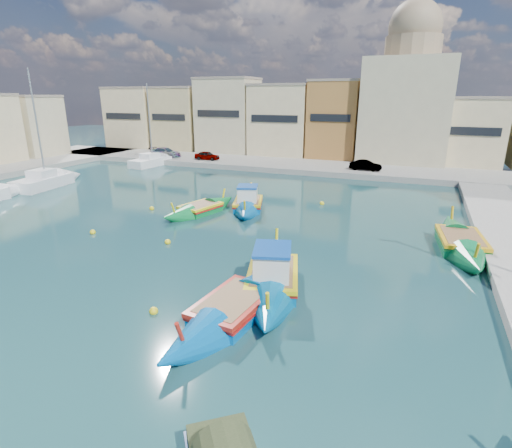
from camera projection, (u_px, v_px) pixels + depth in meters
The scene contains 13 objects.
ground at pixel (134, 277), 19.45m from camera, with size 160.00×160.00×0.00m, color #112B34.
north_quay at pixel (308, 167), 47.53m from camera, with size 80.00×8.00×0.60m, color gray.
north_townhouses at pixel (376, 124), 50.16m from camera, with size 83.20×7.87×10.19m.
church_block at pixel (407, 95), 48.47m from camera, with size 10.00×10.00×19.10m.
parked_cars at pixel (218, 156), 49.98m from camera, with size 29.75×1.83×1.24m.
luzzu_turquoise_cabin at pixel (273, 278), 18.41m from camera, with size 4.98×10.25×3.23m.
luzzu_blue_cabin at pixel (248, 204), 30.98m from camera, with size 4.55×8.50×2.94m.
luzzu_cyan_mid at pixel (460, 244), 22.93m from camera, with size 3.30×9.78×2.83m.
luzzu_green at pixel (201, 210), 29.93m from camera, with size 3.73×7.72×2.36m.
luzzu_blue_south at pixel (234, 309), 15.99m from camera, with size 3.12×9.50×2.69m.
yacht_north at pixel (160, 161), 51.27m from camera, with size 3.21×8.13×10.56m.
yacht_midnorth at pixel (56, 179), 39.64m from camera, with size 3.49×8.45×11.63m.
mooring_buoys at pixel (220, 242), 23.77m from camera, with size 23.77×19.64×0.36m.
Camera 1 is at (12.24, -14.13, 8.44)m, focal length 28.00 mm.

